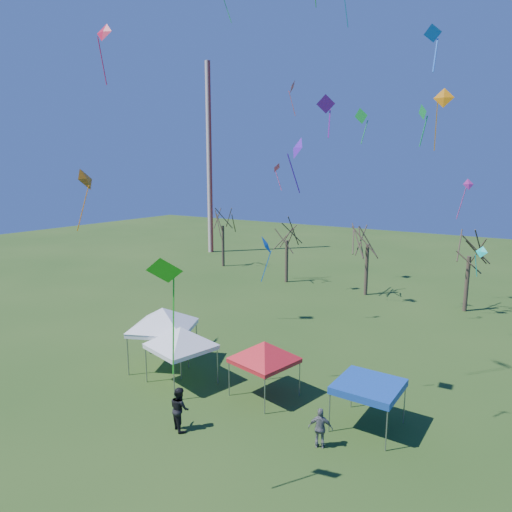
{
  "coord_description": "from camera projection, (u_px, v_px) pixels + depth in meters",
  "views": [
    {
      "loc": [
        11.19,
        -14.72,
        11.2
      ],
      "look_at": [
        -0.35,
        3.0,
        7.19
      ],
      "focal_mm": 32.0,
      "sensor_mm": 36.0,
      "label": 1
    }
  ],
  "objects": [
    {
      "name": "tent_blue",
      "position": [
        369.0,
        387.0,
        19.79
      ],
      "size": [
        2.7,
        2.7,
        2.1
      ],
      "rotation": [
        0.0,
        0.0,
        -0.01
      ],
      "color": "gray",
      "rests_on": "ground"
    },
    {
      "name": "kite_17",
      "position": [
        443.0,
        99.0,
        20.15
      ],
      "size": [
        0.9,
        0.52,
        2.72
      ],
      "rotation": [
        0.0,
        0.0,
        0.21
      ],
      "color": "orange",
      "rests_on": "ground"
    },
    {
      "name": "kite_22",
      "position": [
        468.0,
        186.0,
        33.89
      ],
      "size": [
        1.11,
        1.08,
        3.07
      ],
      "rotation": [
        0.0,
        0.0,
        0.71
      ],
      "color": "#F336B1",
      "rests_on": "ground"
    },
    {
      "name": "kite_19",
      "position": [
        481.0,
        253.0,
        29.36
      ],
      "size": [
        0.83,
        0.61,
        2.1
      ],
      "rotation": [
        0.0,
        0.0,
        5.98
      ],
      "color": "#0DCFBA",
      "rests_on": "ground"
    },
    {
      "name": "kite_5",
      "position": [
        165.0,
        271.0,
        14.18
      ],
      "size": [
        1.45,
        1.28,
        3.89
      ],
      "rotation": [
        0.0,
        0.0,
        3.61
      ],
      "color": "green",
      "rests_on": "ground"
    },
    {
      "name": "tree_3",
      "position": [
        471.0,
        236.0,
        35.63
      ],
      "size": [
        3.59,
        3.59,
        7.91
      ],
      "color": "#3D2D21",
      "rests_on": "ground"
    },
    {
      "name": "ground",
      "position": [
        226.0,
        426.0,
        20.2
      ],
      "size": [
        140.0,
        140.0,
        0.0
      ],
      "primitive_type": "plane",
      "color": "#284917",
      "rests_on": "ground"
    },
    {
      "name": "kite_27",
      "position": [
        297.0,
        149.0,
        19.59
      ],
      "size": [
        1.02,
        0.93,
        2.41
      ],
      "rotation": [
        0.0,
        0.0,
        5.61
      ],
      "color": "#581BBD",
      "rests_on": "ground"
    },
    {
      "name": "kite_8",
      "position": [
        104.0,
        33.0,
        27.97
      ],
      "size": [
        1.28,
        0.7,
        3.63
      ],
      "rotation": [
        0.0,
        0.0,
        0.09
      ],
      "color": "red",
      "rests_on": "ground"
    },
    {
      "name": "tree_2",
      "position": [
        368.0,
        226.0,
        40.37
      ],
      "size": [
        3.71,
        3.71,
        8.18
      ],
      "color": "#3D2D21",
      "rests_on": "ground"
    },
    {
      "name": "radio_mast",
      "position": [
        209.0,
        160.0,
        60.88
      ],
      "size": [
        0.7,
        0.7,
        25.0
      ],
      "primitive_type": "cylinder",
      "color": "silver",
      "rests_on": "ground"
    },
    {
      "name": "person_dark",
      "position": [
        180.0,
        408.0,
        19.85
      ],
      "size": [
        1.16,
        1.05,
        1.94
      ],
      "primitive_type": "imported",
      "rotation": [
        0.0,
        0.0,
        2.72
      ],
      "color": "black",
      "rests_on": "ground"
    },
    {
      "name": "kite_13",
      "position": [
        277.0,
        168.0,
        39.53
      ],
      "size": [
        0.7,
        0.95,
        2.4
      ],
      "rotation": [
        0.0,
        0.0,
        4.7
      ],
      "color": "#FF3873",
      "rests_on": "ground"
    },
    {
      "name": "kite_9",
      "position": [
        433.0,
        35.0,
        14.76
      ],
      "size": [
        0.61,
        0.36,
        1.51
      ],
      "rotation": [
        0.0,
        0.0,
        3.07
      ],
      "color": "blue",
      "rests_on": "ground"
    },
    {
      "name": "kite_18",
      "position": [
        423.0,
        113.0,
        23.13
      ],
      "size": [
        0.72,
        0.77,
        2.12
      ],
      "rotation": [
        0.0,
        0.0,
        2.29
      ],
      "color": "green",
      "rests_on": "ground"
    },
    {
      "name": "tent_red",
      "position": [
        264.0,
        345.0,
        22.47
      ],
      "size": [
        3.7,
        3.7,
        3.33
      ],
      "rotation": [
        0.0,
        0.0,
        -0.21
      ],
      "color": "gray",
      "rests_on": "ground"
    },
    {
      "name": "kite_2",
      "position": [
        292.0,
        87.0,
        41.67
      ],
      "size": [
        1.02,
        1.4,
        3.21
      ],
      "rotation": [
        0.0,
        0.0,
        5.11
      ],
      "color": "red",
      "rests_on": "ground"
    },
    {
      "name": "kite_25",
      "position": [
        326.0,
        105.0,
        16.49
      ],
      "size": [
        0.73,
        0.46,
        1.55
      ],
      "rotation": [
        0.0,
        0.0,
        3.43
      ],
      "color": "#7917A2",
      "rests_on": "ground"
    },
    {
      "name": "tent_white_west",
      "position": [
        162.0,
        312.0,
        25.9
      ],
      "size": [
        4.27,
        4.27,
        4.03
      ],
      "rotation": [
        0.0,
        0.0,
        0.42
      ],
      "color": "gray",
      "rests_on": "ground"
    },
    {
      "name": "tree_1",
      "position": [
        287.0,
        225.0,
        45.19
      ],
      "size": [
        3.42,
        3.42,
        7.54
      ],
      "color": "#3D2D21",
      "rests_on": "ground"
    },
    {
      "name": "tree_0",
      "position": [
        223.0,
        211.0,
        52.72
      ],
      "size": [
        3.83,
        3.83,
        8.44
      ],
      "color": "#3D2D21",
      "rests_on": "ground"
    },
    {
      "name": "tent_white_mid",
      "position": [
        181.0,
        331.0,
        23.83
      ],
      "size": [
        3.97,
        3.97,
        3.6
      ],
      "rotation": [
        0.0,
        0.0,
        -0.24
      ],
      "color": "gray",
      "rests_on": "ground"
    },
    {
      "name": "person_grey",
      "position": [
        320.0,
        428.0,
        18.55
      ],
      "size": [
        1.08,
        0.76,
        1.7
      ],
      "primitive_type": "imported",
      "rotation": [
        0.0,
        0.0,
        3.52
      ],
      "color": "slate",
      "rests_on": "ground"
    },
    {
      "name": "kite_11",
      "position": [
        361.0,
        116.0,
        32.98
      ],
      "size": [
        1.23,
        0.81,
        2.58
      ],
      "rotation": [
        0.0,
        0.0,
        2.84
      ],
      "color": "green",
      "rests_on": "ground"
    },
    {
      "name": "kite_1",
      "position": [
        267.0,
        245.0,
        22.95
      ],
      "size": [
        0.94,
        1.18,
        2.36
      ],
      "rotation": [
        0.0,
        0.0,
        1.98
      ],
      "color": "blue",
      "rests_on": "ground"
    },
    {
      "name": "kite_14",
      "position": [
        86.0,
        179.0,
        26.49
      ],
      "size": [
        1.21,
        1.55,
        3.65
      ],
      "rotation": [
        0.0,
        0.0,
        1.91
      ],
      "color": "orange",
      "rests_on": "ground"
    }
  ]
}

